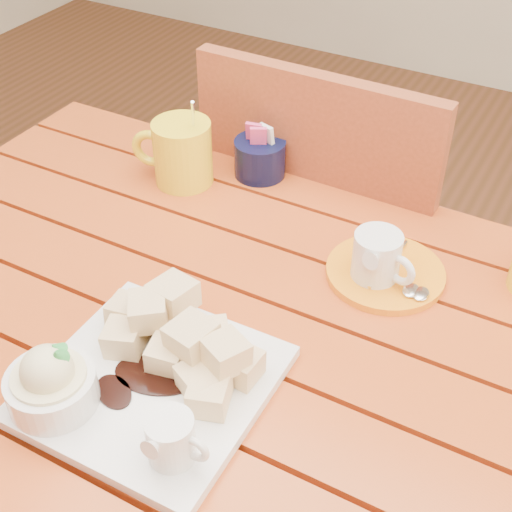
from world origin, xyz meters
The scene contains 7 objects.
table centered at (0.00, 0.00, 0.64)m, with size 1.20×0.79×0.75m.
dessert_plate centered at (-0.03, -0.16, 0.78)m, with size 0.27×0.27×0.11m.
coffee_mug_left centered at (-0.24, 0.26, 0.81)m, with size 0.14×0.10×0.17m.
cream_pitcher centered at (0.15, 0.17, 0.79)m, with size 0.10×0.08×0.08m.
sugar_caddy centered at (-0.13, 0.34, 0.78)m, with size 0.09×0.09×0.10m.
orange_saucer centered at (0.16, 0.19, 0.76)m, with size 0.17×0.17×0.02m.
chair_far centered at (-0.05, 0.50, 0.53)m, with size 0.45×0.45×0.94m.
Camera 1 is at (0.37, -0.59, 1.42)m, focal length 50.00 mm.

